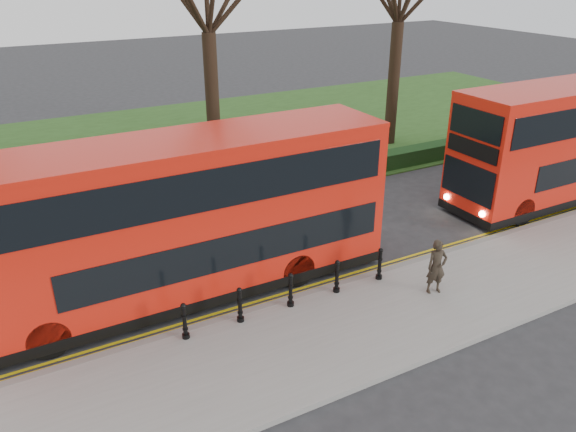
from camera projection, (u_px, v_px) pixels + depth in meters
ground at (278, 285)px, 17.20m from camera, size 120.00×120.00×0.00m
pavement at (331, 336)px, 14.77m from camera, size 60.00×4.00×0.15m
kerb at (294, 299)px, 16.37m from camera, size 60.00×0.25×0.16m
grass_verge at (145, 150)px, 29.15m from camera, size 60.00×18.00×0.06m
hedge at (200, 198)px, 22.45m from camera, size 60.00×0.90×0.80m
yellow_line_outer at (289, 296)px, 16.63m from camera, size 60.00×0.10×0.01m
yellow_line_inner at (286, 293)px, 16.79m from camera, size 60.00×0.10×0.01m
bollard_row at (291, 291)px, 15.71m from camera, size 6.35×0.15×1.00m
bus_lead at (188, 219)px, 15.91m from camera, size 11.88×2.73×4.73m
pedestrian at (437, 267)px, 16.24m from camera, size 0.69×0.54×1.67m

